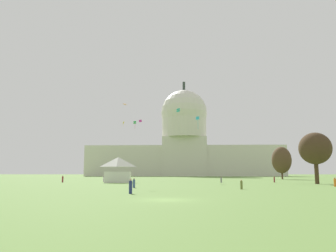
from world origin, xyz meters
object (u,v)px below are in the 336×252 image
at_px(tree_east_mid, 282,160).
at_px(person_maroon_mid_right, 274,180).
at_px(kite_cyan_mid, 198,118).
at_px(kite_magenta_mid, 140,121).
at_px(kite_turquoise_mid, 178,110).
at_px(kite_green_mid, 135,123).
at_px(person_orange_aisle_center, 335,182).
at_px(event_tent, 118,170).
at_px(kite_yellow_mid, 123,123).
at_px(person_maroon_near_tree_west, 63,179).
at_px(tree_east_near, 315,149).
at_px(person_grey_near_tent, 221,180).
at_px(person_purple_back_center, 104,179).
at_px(capitol_building, 184,142).
at_px(person_navy_back_left, 131,187).
at_px(person_denim_edge_east, 134,183).
at_px(person_olive_lawn_far_right, 241,185).
at_px(kite_orange_low, 128,107).

xyz_separation_m(tree_east_mid, person_maroon_mid_right, (-13.06, -37.00, -6.30)).
xyz_separation_m(person_maroon_mid_right, kite_cyan_mid, (-18.64, 11.10, 17.71)).
bearing_deg(kite_magenta_mid, kite_cyan_mid, 178.61).
relative_size(kite_magenta_mid, kite_turquoise_mid, 0.97).
bearing_deg(kite_turquoise_mid, person_maroon_mid_right, -123.98).
height_order(person_maroon_mid_right, kite_green_mid, kite_green_mid).
bearing_deg(person_orange_aisle_center, kite_turquoise_mid, 94.46).
distance_m(event_tent, kite_yellow_mid, 117.27).
relative_size(event_tent, person_maroon_near_tree_west, 3.98).
relative_size(kite_magenta_mid, kite_green_mid, 0.28).
xyz_separation_m(tree_east_near, person_orange_aisle_center, (-2.40, -13.81, -7.00)).
bearing_deg(kite_turquoise_mid, person_maroon_near_tree_west, 91.74).
xyz_separation_m(kite_magenta_mid, kite_yellow_mid, (-20.23, 78.81, 11.26)).
distance_m(person_grey_near_tent, kite_yellow_mid, 123.48).
relative_size(person_maroon_mid_right, kite_turquoise_mid, 1.38).
relative_size(person_purple_back_center, kite_turquoise_mid, 1.54).
bearing_deg(capitol_building, person_navy_back_left, -92.47).
bearing_deg(tree_east_mid, capitol_building, 109.63).
relative_size(kite_green_mid, kite_turquoise_mid, 3.42).
relative_size(tree_east_mid, person_denim_edge_east, 7.54).
xyz_separation_m(person_olive_lawn_far_right, person_purple_back_center, (-30.07, 39.22, 0.13)).
bearing_deg(capitol_building, kite_orange_low, -94.54).
distance_m(capitol_building, kite_turquoise_mid, 126.59).
bearing_deg(kite_yellow_mid, person_purple_back_center, 8.80).
distance_m(capitol_building, kite_orange_low, 156.55).
relative_size(capitol_building, person_maroon_mid_right, 85.29).
relative_size(person_maroon_mid_right, kite_orange_low, 1.12).
bearing_deg(person_purple_back_center, tree_east_near, -12.15).
relative_size(tree_east_near, person_navy_back_left, 6.39).
bearing_deg(person_denim_edge_east, kite_magenta_mid, 38.87).
height_order(person_navy_back_left, kite_orange_low, kite_orange_low).
distance_m(person_maroon_mid_right, kite_magenta_mid, 52.08).
xyz_separation_m(capitol_building, person_maroon_mid_right, (21.69, -134.44, -21.69)).
distance_m(tree_east_mid, person_denim_edge_east, 81.00).
bearing_deg(person_denim_edge_east, person_olive_lawn_far_right, -72.23).
distance_m(capitol_building, event_tent, 140.64).
bearing_deg(kite_magenta_mid, person_purple_back_center, 117.65).
bearing_deg(event_tent, kite_yellow_mid, 95.21).
bearing_deg(person_olive_lawn_far_right, kite_green_mid, 118.61).
bearing_deg(person_maroon_near_tree_west, kite_cyan_mid, -28.27).
bearing_deg(person_navy_back_left, event_tent, 143.54).
distance_m(event_tent, person_maroon_near_tree_west, 14.99).
bearing_deg(person_orange_aisle_center, kite_magenta_mid, 91.36).
distance_m(person_orange_aisle_center, kite_turquoise_mid, 47.43).
distance_m(event_tent, person_navy_back_left, 43.17).
relative_size(capitol_building, kite_cyan_mid, 33.35).
xyz_separation_m(event_tent, kite_yellow_mid, (-19.06, 112.10, 28.68)).
distance_m(person_navy_back_left, kite_turquoise_mid, 57.33).
bearing_deg(event_tent, person_maroon_mid_right, 1.07).
height_order(tree_east_mid, person_orange_aisle_center, tree_east_mid).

